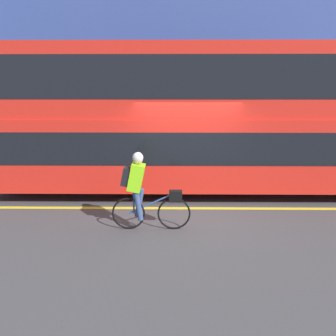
{
  "coord_description": "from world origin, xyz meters",
  "views": [
    {
      "loc": [
        -0.37,
        -7.46,
        2.82
      ],
      "look_at": [
        -0.46,
        -0.03,
        1.0
      ],
      "focal_mm": 35.0,
      "sensor_mm": 36.0,
      "label": 1
    }
  ],
  "objects": [
    {
      "name": "sidewalk_curb",
      "position": [
        0.0,
        5.57,
        0.05
      ],
      "size": [
        60.0,
        2.4,
        0.1
      ],
      "color": "gray",
      "rests_on": "ground_plane"
    },
    {
      "name": "ground_plane",
      "position": [
        0.0,
        0.0,
        0.0
      ],
      "size": [
        80.0,
        80.0,
        0.0
      ],
      "primitive_type": "plane",
      "color": "#424244"
    },
    {
      "name": "street_sign_post",
      "position": [
        4.95,
        5.44,
        1.4
      ],
      "size": [
        0.36,
        0.09,
        2.32
      ],
      "color": "#59595B",
      "rests_on": "sidewalk_curb"
    },
    {
      "name": "building_facade",
      "position": [
        0.0,
        6.92,
        4.09
      ],
      "size": [
        60.0,
        0.3,
        8.19
      ],
      "color": "#33478C",
      "rests_on": "ground_plane"
    },
    {
      "name": "road_center_line",
      "position": [
        0.0,
        -0.03,
        0.0
      ],
      "size": [
        50.0,
        0.14,
        0.01
      ],
      "primitive_type": "cube",
      "color": "yellow",
      "rests_on": "ground_plane"
    },
    {
      "name": "bus",
      "position": [
        0.15,
        1.42,
        2.13
      ],
      "size": [
        10.61,
        2.56,
        3.85
      ],
      "color": "black",
      "rests_on": "ground_plane"
    },
    {
      "name": "cyclist_on_bike",
      "position": [
        -0.96,
        -1.22,
        0.87
      ],
      "size": [
        1.6,
        0.32,
        1.61
      ],
      "color": "black",
      "rests_on": "ground_plane"
    }
  ]
}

